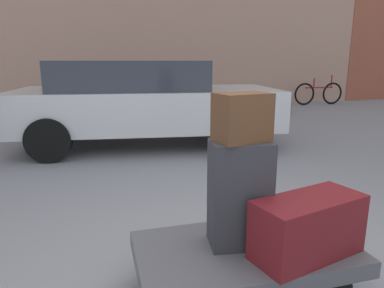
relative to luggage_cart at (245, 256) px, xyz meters
The scene contains 8 objects.
luggage_cart is the anchor object (origin of this frame).
suitcase_charcoal_stacked_top 0.39m from the luggage_cart, 126.15° to the left, with size 0.35×0.24×0.64m, color #2D2D33.
duffel_bag_maroon_rear_left 0.42m from the luggage_cart, 31.99° to the right, with size 0.65×0.28×0.35m, color maroon.
duffel_bag_brown_topmost_pile 0.84m from the luggage_cart, 126.15° to the left, with size 0.29×0.20×0.27m, color #51331E.
parked_car 4.16m from the luggage_cart, 90.48° to the left, with size 4.50×2.36×1.42m.
bicycle_leaning 10.40m from the luggage_cart, 52.78° to the left, with size 1.76×0.09×0.96m.
bollard_kerb_near 7.15m from the luggage_cart, 67.65° to the left, with size 0.20×0.20×0.59m, color #72665B.
bollard_kerb_mid 7.83m from the luggage_cart, 57.64° to the left, with size 0.20×0.20×0.59m, color #72665B.
Camera 1 is at (-0.81, -1.73, 1.42)m, focal length 32.61 mm.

